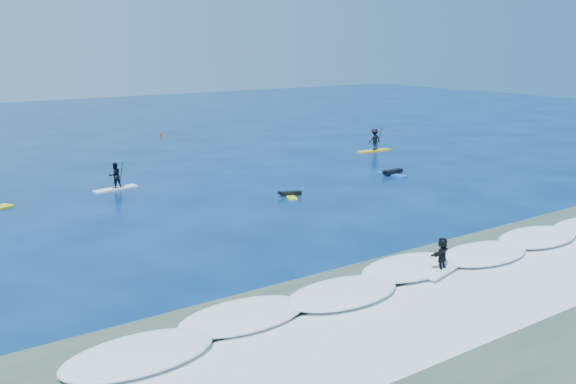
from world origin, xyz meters
TOP-DOWN VIEW (x-y plane):
  - ground at (0.00, 0.00)m, footprint 160.00×160.00m
  - shallow_water at (0.00, -14.00)m, footprint 90.00×13.00m
  - breaking_wave at (0.00, -10.00)m, footprint 40.00×6.00m
  - whitewater at (0.00, -13.00)m, footprint 34.00×5.00m
  - sup_paddler_center at (-7.27, 12.08)m, footprint 2.94×1.15m
  - sup_paddler_right at (16.32, 13.28)m, footprint 3.24×0.91m
  - prone_paddler_near at (0.67, 4.01)m, footprint 1.47×1.95m
  - prone_paddler_far at (10.37, 5.07)m, footprint 1.89×2.41m
  - wave_surfer at (-2.30, -10.62)m, footprint 2.12×1.06m
  - marker_buoy at (4.92, 31.99)m, footprint 0.24×0.24m

SIDE VIEW (x-z plane):
  - ground at x=0.00m, z-range 0.00..0.00m
  - breaking_wave at x=0.00m, z-range -0.15..0.15m
  - whitewater at x=0.00m, z-range -0.01..0.01m
  - shallow_water at x=0.00m, z-range 0.00..0.01m
  - prone_paddler_near at x=0.67m, z-range -0.06..0.33m
  - prone_paddler_far at x=10.37m, z-range -0.08..0.42m
  - marker_buoy at x=4.92m, z-range -0.04..0.55m
  - sup_paddler_center at x=-7.27m, z-range -0.25..1.76m
  - wave_surfer at x=-2.30m, z-range 0.09..1.57m
  - sup_paddler_right at x=16.32m, z-range -0.25..2.01m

